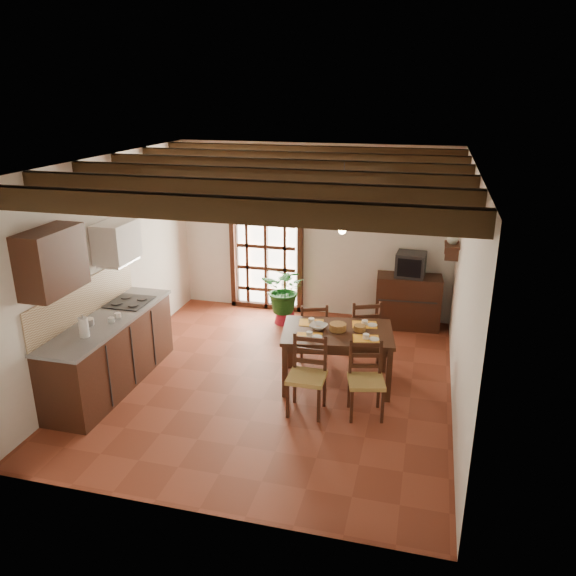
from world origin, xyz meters
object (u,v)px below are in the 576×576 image
(chair_near_right, at_px, (365,393))
(crt_tv, at_px, (411,265))
(sideboard, at_px, (408,302))
(pendant_lamp, at_px, (342,224))
(chair_near_left, at_px, (307,390))
(chair_far_left, at_px, (313,341))
(potted_plant, at_px, (285,289))
(dining_table, at_px, (337,338))
(kitchen_counter, at_px, (111,351))
(chair_far_right, at_px, (362,341))

(chair_near_right, xyz_separation_m, crt_tv, (0.33, 2.73, 0.76))
(sideboard, distance_m, crt_tv, 0.61)
(crt_tv, height_order, pendant_lamp, pendant_lamp)
(chair_near_left, height_order, sideboard, chair_near_left)
(chair_far_left, height_order, pendant_lamp, pendant_lamp)
(potted_plant, bearing_deg, dining_table, -57.26)
(kitchen_counter, height_order, pendant_lamp, pendant_lamp)
(chair_near_right, height_order, chair_far_left, chair_near_right)
(chair_near_right, distance_m, pendant_lamp, 2.00)
(dining_table, distance_m, sideboard, 2.25)
(chair_far_left, relative_size, crt_tv, 1.83)
(kitchen_counter, relative_size, chair_near_right, 2.56)
(sideboard, bearing_deg, chair_near_right, -101.08)
(dining_table, xyz_separation_m, chair_near_right, (0.45, -0.64, -0.37))
(potted_plant, bearing_deg, pendant_lamp, -55.73)
(chair_far_left, bearing_deg, dining_table, 107.05)
(chair_far_left, relative_size, pendant_lamp, 1.00)
(dining_table, relative_size, crt_tv, 3.21)
(chair_near_right, height_order, pendant_lamp, pendant_lamp)
(chair_far_left, bearing_deg, crt_tv, -147.85)
(crt_tv, height_order, potted_plant, potted_plant)
(chair_far_right, bearing_deg, chair_near_left, 50.14)
(chair_far_left, bearing_deg, chair_far_right, 171.09)
(dining_table, height_order, crt_tv, crt_tv)
(chair_near_left, height_order, pendant_lamp, pendant_lamp)
(potted_plant, bearing_deg, chair_near_left, -70.04)
(chair_far_left, distance_m, pendant_lamp, 1.94)
(kitchen_counter, relative_size, chair_near_left, 2.45)
(chair_near_left, bearing_deg, chair_near_right, 9.00)
(crt_tv, bearing_deg, potted_plant, -166.31)
(dining_table, bearing_deg, sideboard, 60.69)
(dining_table, height_order, chair_far_left, chair_far_left)
(kitchen_counter, height_order, chair_far_right, kitchen_counter)
(chair_far_left, bearing_deg, pendant_lamp, 111.76)
(chair_near_left, height_order, chair_far_left, chair_near_left)
(chair_far_right, height_order, potted_plant, potted_plant)
(dining_table, height_order, chair_near_right, chair_near_right)
(dining_table, bearing_deg, crt_tv, 60.64)
(dining_table, relative_size, chair_far_left, 1.75)
(pendant_lamp, bearing_deg, chair_far_right, 70.25)
(dining_table, relative_size, chair_near_right, 1.69)
(potted_plant, relative_size, pendant_lamp, 2.39)
(chair_near_left, relative_size, pendant_lamp, 1.09)
(chair_near_right, xyz_separation_m, chair_far_right, (-0.21, 1.38, 0.01))
(kitchen_counter, xyz_separation_m, dining_table, (2.77, 0.73, 0.17))
(chair_far_left, relative_size, sideboard, 0.85)
(chair_far_right, xyz_separation_m, potted_plant, (-1.37, 1.03, 0.28))
(chair_near_right, height_order, sideboard, chair_near_right)
(kitchen_counter, bearing_deg, sideboard, 38.58)
(chair_near_left, xyz_separation_m, chair_far_left, (-0.22, 1.38, -0.02))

